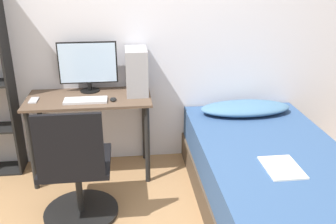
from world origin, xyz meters
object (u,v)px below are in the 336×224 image
keyboard (86,100)px  pc_tower (136,71)px  office_chair (77,178)px  monitor (88,65)px  bed (271,180)px

keyboard → pc_tower: bearing=22.9°
keyboard → pc_tower: (0.44, 0.19, 0.19)m
office_chair → pc_tower: bearing=57.5°
monitor → keyboard: size_ratio=1.44×
office_chair → monitor: size_ratio=1.81×
monitor → keyboard: bearing=-93.2°
office_chair → bed: office_chair is taller
bed → keyboard: size_ratio=5.53×
monitor → pc_tower: bearing=-11.8°
bed → pc_tower: size_ratio=4.96×
keyboard → monitor: bearing=86.8°
pc_tower → office_chair: bearing=-122.5°
office_chair → monitor: bearing=85.8°
office_chair → keyboard: bearing=85.3°
bed → monitor: bearing=147.8°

